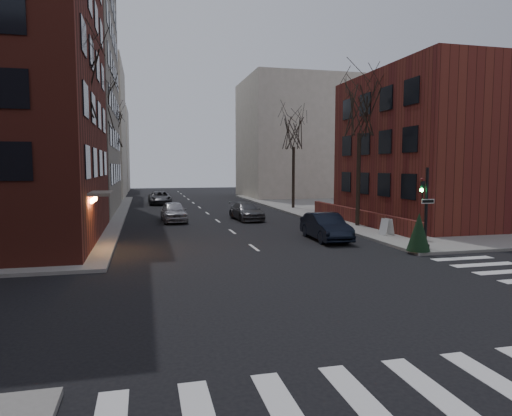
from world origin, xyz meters
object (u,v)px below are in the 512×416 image
(tree_left_b, at_px, (97,104))
(streetlamp_near, at_px, (102,166))
(parked_sedan, at_px, (326,227))
(tree_left_a, at_px, (73,80))
(car_lane_silver, at_px, (174,212))
(evergreen_shrub, at_px, (419,232))
(car_lane_gray, at_px, (246,211))
(tree_right_b, at_px, (294,132))
(traffic_signal, at_px, (425,213))
(tree_left_c, at_px, (110,130))
(streetlamp_far, at_px, (118,166))
(car_lane_far, at_px, (160,198))
(tree_right_a, at_px, (360,110))
(sandwich_board, at_px, (387,227))

(tree_left_b, distance_m, streetlamp_near, 6.18)
(parked_sedan, bearing_deg, tree_left_a, 179.01)
(car_lane_silver, relative_size, evergreen_shrub, 2.44)
(parked_sedan, relative_size, car_lane_gray, 1.00)
(tree_right_b, bearing_deg, tree_left_a, -134.36)
(streetlamp_near, bearing_deg, traffic_signal, -38.87)
(tree_left_c, height_order, streetlamp_far, tree_left_c)
(tree_right_b, height_order, parked_sedan, tree_right_b)
(tree_left_a, bearing_deg, streetlamp_far, 88.77)
(streetlamp_near, xyz_separation_m, car_lane_silver, (4.87, 2.34, -3.47))
(car_lane_far, distance_m, evergreen_shrub, 34.28)
(tree_left_c, bearing_deg, traffic_signal, -61.64)
(tree_right_a, relative_size, car_lane_far, 1.87)
(streetlamp_far, xyz_separation_m, parked_sedan, (12.75, -28.60, -3.47))
(tree_left_b, bearing_deg, parked_sedan, -43.35)
(tree_right_a, bearing_deg, tree_left_c, 128.66)
(traffic_signal, bearing_deg, tree_right_a, 84.53)
(tree_left_b, distance_m, car_lane_far, 17.74)
(traffic_signal, relative_size, car_lane_gray, 0.85)
(traffic_signal, height_order, car_lane_silver, traffic_signal)
(traffic_signal, bearing_deg, tree_left_c, 118.36)
(tree_left_b, relative_size, tree_right_b, 1.18)
(parked_sedan, relative_size, car_lane_silver, 1.04)
(tree_right_a, height_order, car_lane_far, tree_right_a)
(tree_right_b, height_order, car_lane_silver, tree_right_b)
(tree_left_b, height_order, streetlamp_far, tree_left_b)
(evergreen_shrub, bearing_deg, tree_right_a, 81.03)
(tree_left_c, bearing_deg, tree_left_b, -90.00)
(tree_right_a, bearing_deg, car_lane_gray, 136.85)
(tree_left_a, distance_m, tree_right_b, 25.19)
(streetlamp_far, bearing_deg, tree_right_b, -30.47)
(car_lane_gray, bearing_deg, evergreen_shrub, -76.57)
(tree_left_a, bearing_deg, sandwich_board, -1.71)
(tree_right_b, distance_m, car_lane_far, 16.90)
(streetlamp_far, distance_m, car_lane_far, 5.73)
(car_lane_silver, distance_m, sandwich_board, 16.02)
(tree_left_a, xyz_separation_m, evergreen_shrub, (16.10, -5.50, -7.39))
(tree_left_c, xyz_separation_m, streetlamp_far, (0.60, 2.00, -3.79))
(car_lane_gray, xyz_separation_m, car_lane_far, (-6.10, 16.83, 0.04))
(car_lane_gray, xyz_separation_m, sandwich_board, (6.16, -10.61, -0.04))
(parked_sedan, bearing_deg, tree_left_b, 138.23)
(tree_left_c, distance_m, car_lane_far, 8.90)
(car_lane_gray, relative_size, sandwich_board, 4.75)
(tree_right_b, xyz_separation_m, sandwich_board, (-0.35, -18.52, -6.94))
(tree_left_b, bearing_deg, car_lane_silver, -16.85)
(car_lane_silver, bearing_deg, tree_left_c, 107.28)
(streetlamp_near, bearing_deg, car_lane_far, 76.93)
(car_lane_silver, bearing_deg, tree_left_b, 161.17)
(traffic_signal, distance_m, car_lane_silver, 19.07)
(traffic_signal, relative_size, tree_left_c, 0.41)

